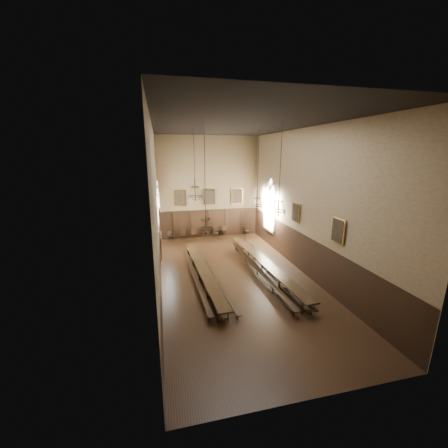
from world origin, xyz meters
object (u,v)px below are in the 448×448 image
object	(u,v)px
chair_1	(184,237)
chair_3	(206,234)
bench_left_outer	(195,277)
chair_4	(216,234)
bench_left_inner	(214,277)
bench_right_inner	(257,271)
chair_0	(170,237)
table_right	(265,268)
chandelier_back_left	(195,192)
table_left	(203,275)
chair_7	(247,232)
chair_2	(194,236)
bench_right_outer	(274,269)
chair_5	(225,233)
chandelier_front_right	(278,205)
chandelier_back_right	(257,200)
chandelier_front_left	(206,221)

from	to	relation	value
chair_1	chair_3	distance (m)	2.02
bench_left_outer	chair_4	world-z (taller)	chair_4
bench_left_inner	chair_3	xyz separation A→B (m)	(0.94, 8.77, 0.06)
bench_right_inner	chair_0	distance (m)	9.90
table_right	chandelier_back_left	bearing A→B (deg)	146.46
table_left	chair_4	distance (m)	8.94
chair_7	table_right	bearing A→B (deg)	-97.58
chair_1	chair_2	size ratio (longest dim) A/B	1.08
bench_left_inner	chair_1	xyz separation A→B (m)	(-1.07, 8.68, 0.02)
table_left	chair_3	xyz separation A→B (m)	(1.58, 8.57, -0.07)
bench_left_outer	chair_7	distance (m)	10.45
bench_right_outer	chair_0	distance (m)	10.51
chair_5	chandelier_front_right	size ratio (longest dim) A/B	0.22
chair_7	chandelier_back_left	distance (m)	9.39
chair_3	chandelier_back_left	bearing A→B (deg)	-93.40
chair_5	chair_0	bearing A→B (deg)	175.84
bench_right_outer	chair_2	xyz separation A→B (m)	(-4.12, 8.57, -0.04)
bench_right_inner	chair_2	size ratio (longest dim) A/B	11.72
chair_1	chair_5	size ratio (longest dim) A/B	0.93
chair_1	chair_7	distance (m)	5.97
table_left	chair_5	distance (m)	9.21
bench_left_inner	chair_5	world-z (taller)	chair_5
chair_7	chandelier_front_right	xyz separation A→B (m)	(-1.82, -10.69, 4.62)
bench_left_inner	chair_7	bearing A→B (deg)	60.78
table_right	chair_2	size ratio (longest dim) A/B	11.99
chandelier_back_right	chandelier_front_left	bearing A→B (deg)	-130.73
table_right	bench_right_outer	xyz separation A→B (m)	(0.59, -0.00, -0.10)
chair_1	chandelier_front_left	size ratio (longest dim) A/B	0.18
chair_1	chair_3	size ratio (longest dim) A/B	0.90
table_left	bench_left_outer	bearing A→B (deg)	175.58
chandelier_front_left	chandelier_front_right	xyz separation A→B (m)	(3.90, 0.34, 0.56)
chandelier_back_left	chandelier_front_right	xyz separation A→B (m)	(3.73, -4.81, -0.15)
chair_0	chair_1	bearing A→B (deg)	-21.56
bench_right_outer	chandelier_front_right	size ratio (longest dim) A/B	2.30
chandelier_front_left	table_left	bearing A→B (deg)	85.58
chair_2	chair_7	world-z (taller)	chair_7
bench_left_outer	chair_1	world-z (taller)	chair_1
chair_0	chair_3	size ratio (longest dim) A/B	0.84
chandelier_back_left	chandelier_front_right	size ratio (longest dim) A/B	0.96
chair_1	chair_5	distance (m)	3.82
bench_right_outer	chandelier_back_right	distance (m)	4.87
bench_right_outer	table_right	bearing A→B (deg)	179.62
table_right	chair_4	size ratio (longest dim) A/B	10.04
chair_1	bench_right_inner	bearing A→B (deg)	-69.36
chair_3	chandelier_back_right	size ratio (longest dim) A/B	0.20
bench_right_outer	chair_0	size ratio (longest dim) A/B	11.97
bench_left_outer	chair_0	world-z (taller)	chair_0
table_left	chair_1	size ratio (longest dim) A/B	10.44
chandelier_back_left	bench_right_outer	bearing A→B (deg)	-30.04
table_right	bench_left_inner	xyz separation A→B (m)	(-3.37, -0.22, -0.15)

